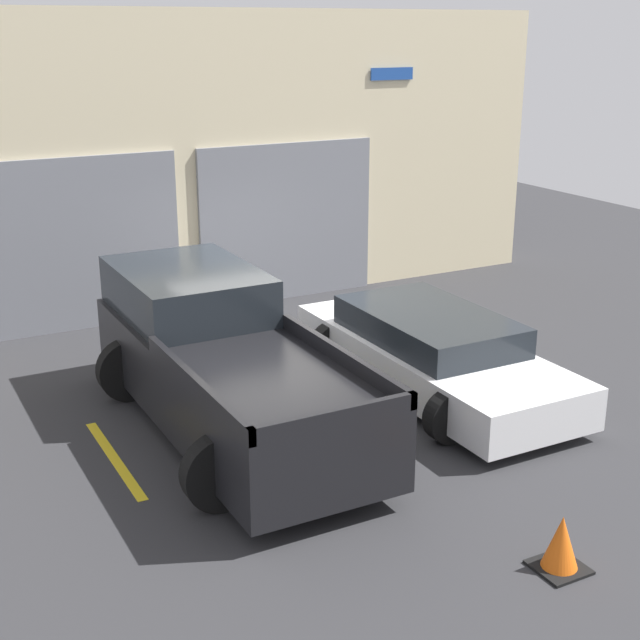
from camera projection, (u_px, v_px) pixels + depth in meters
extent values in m
plane|color=#2D2D30|center=(274.00, 362.00, 13.39)|extent=(28.00, 28.00, 0.00)
cube|color=beige|center=(190.00, 164.00, 15.35)|extent=(14.10, 0.60, 5.11)
cube|color=slate|center=(78.00, 245.00, 14.48)|extent=(3.39, 0.08, 2.85)
cube|color=slate|center=(287.00, 222.00, 16.18)|extent=(3.39, 0.08, 2.85)
cube|color=#1E4799|center=(392.00, 74.00, 16.37)|extent=(0.90, 0.03, 0.22)
cube|color=black|center=(231.00, 381.00, 10.85)|extent=(1.84, 5.29, 0.93)
cube|color=#1E2328|center=(187.00, 291.00, 11.83)|extent=(1.69, 2.38, 0.62)
cube|color=black|center=(196.00, 385.00, 9.29)|extent=(0.08, 2.91, 0.18)
cube|color=black|center=(342.00, 357.00, 10.08)|extent=(0.08, 2.91, 0.18)
cube|color=black|center=(335.00, 418.00, 8.50)|extent=(1.84, 0.08, 0.18)
cylinder|color=black|center=(129.00, 370.00, 11.95)|extent=(0.85, 0.22, 0.85)
cylinder|color=black|center=(240.00, 350.00, 12.67)|extent=(0.85, 0.22, 0.85)
cylinder|color=black|center=(221.00, 472.00, 9.20)|extent=(0.85, 0.22, 0.85)
cylinder|color=black|center=(356.00, 439.00, 9.93)|extent=(0.85, 0.22, 0.85)
cube|color=white|center=(433.00, 360.00, 12.28)|extent=(1.77, 4.72, 0.55)
cube|color=#1E2328|center=(429.00, 325.00, 12.23)|extent=(1.55, 2.59, 0.40)
cylinder|color=black|center=(332.00, 344.00, 13.19)|extent=(0.66, 0.22, 0.66)
cylinder|color=black|center=(419.00, 328.00, 13.88)|extent=(0.66, 0.22, 0.66)
cylinder|color=black|center=(449.00, 417.00, 10.74)|extent=(0.66, 0.22, 0.66)
cylinder|color=black|center=(548.00, 393.00, 11.43)|extent=(0.66, 0.22, 0.66)
cube|color=gold|center=(115.00, 459.00, 10.40)|extent=(0.12, 2.20, 0.01)
cube|color=gold|center=(338.00, 409.00, 11.74)|extent=(0.12, 2.20, 0.01)
cube|color=gold|center=(515.00, 370.00, 13.08)|extent=(0.12, 2.20, 0.01)
cube|color=black|center=(559.00, 567.00, 8.29)|extent=(0.47, 0.47, 0.03)
cone|color=orange|center=(561.00, 543.00, 8.21)|extent=(0.36, 0.36, 0.55)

